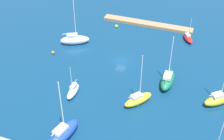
{
  "coord_description": "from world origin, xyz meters",
  "views": [
    {
      "loc": [
        -19.14,
        58.9,
        42.95
      ],
      "look_at": [
        0.0,
        6.49,
        1.5
      ],
      "focal_mm": 48.66,
      "sensor_mm": 36.0,
      "label": 1
    }
  ],
  "objects_px": {
    "sailboat_yellow_near_pier": "(218,99)",
    "sailboat_green_mid_basin": "(168,79)",
    "mooring_buoy_orange": "(53,53)",
    "pier_dock": "(147,24)",
    "mooring_buoy_yellow": "(116,26)",
    "sailboat_yellow_outer_mooring": "(138,99)",
    "sailboat_white_lone_south": "(73,91)",
    "sailboat_red_by_breakwater": "(188,38)",
    "sailboat_white_along_channel": "(75,40)",
    "sailboat_blue_lone_north": "(63,133)"
  },
  "relations": [
    {
      "from": "sailboat_white_along_channel",
      "to": "sailboat_yellow_near_pier",
      "type": "relative_size",
      "value": 1.01
    },
    {
      "from": "sailboat_yellow_near_pier",
      "to": "sailboat_white_lone_south",
      "type": "xyz_separation_m",
      "value": [
        29.16,
        7.6,
        -0.29
      ]
    },
    {
      "from": "pier_dock",
      "to": "sailboat_blue_lone_north",
      "type": "height_order",
      "value": "sailboat_blue_lone_north"
    },
    {
      "from": "sailboat_yellow_near_pier",
      "to": "mooring_buoy_orange",
      "type": "bearing_deg",
      "value": 130.68
    },
    {
      "from": "sailboat_white_along_channel",
      "to": "mooring_buoy_orange",
      "type": "bearing_deg",
      "value": -144.4
    },
    {
      "from": "sailboat_white_along_channel",
      "to": "mooring_buoy_orange",
      "type": "xyz_separation_m",
      "value": [
        3.21,
        6.29,
        -0.95
      ]
    },
    {
      "from": "sailboat_blue_lone_north",
      "to": "mooring_buoy_orange",
      "type": "xyz_separation_m",
      "value": [
        15.46,
        -23.88,
        -0.92
      ]
    },
    {
      "from": "sailboat_red_by_breakwater",
      "to": "sailboat_yellow_near_pier",
      "type": "bearing_deg",
      "value": -7.42
    },
    {
      "from": "sailboat_white_along_channel",
      "to": "sailboat_red_by_breakwater",
      "type": "relative_size",
      "value": 1.84
    },
    {
      "from": "pier_dock",
      "to": "sailboat_yellow_outer_mooring",
      "type": "distance_m",
      "value": 34.32
    },
    {
      "from": "sailboat_white_along_channel",
      "to": "mooring_buoy_yellow",
      "type": "xyz_separation_m",
      "value": [
        -7.38,
        -12.44,
        -0.91
      ]
    },
    {
      "from": "sailboat_yellow_near_pier",
      "to": "sailboat_yellow_outer_mooring",
      "type": "distance_m",
      "value": 16.37
    },
    {
      "from": "sailboat_white_along_channel",
      "to": "sailboat_blue_lone_north",
      "type": "height_order",
      "value": "sailboat_white_along_channel"
    },
    {
      "from": "sailboat_yellow_near_pier",
      "to": "sailboat_white_lone_south",
      "type": "relative_size",
      "value": 1.7
    },
    {
      "from": "sailboat_red_by_breakwater",
      "to": "sailboat_yellow_outer_mooring",
      "type": "distance_m",
      "value": 29.4
    },
    {
      "from": "mooring_buoy_orange",
      "to": "mooring_buoy_yellow",
      "type": "bearing_deg",
      "value": -119.51
    },
    {
      "from": "pier_dock",
      "to": "mooring_buoy_yellow",
      "type": "relative_size",
      "value": 29.96
    },
    {
      "from": "sailboat_yellow_near_pier",
      "to": "mooring_buoy_yellow",
      "type": "xyz_separation_m",
      "value": [
        30.38,
        -23.6,
        -0.82
      ]
    },
    {
      "from": "sailboat_yellow_near_pier",
      "to": "sailboat_blue_lone_north",
      "type": "distance_m",
      "value": 31.81
    },
    {
      "from": "sailboat_white_lone_south",
      "to": "sailboat_green_mid_basin",
      "type": "bearing_deg",
      "value": 118.44
    },
    {
      "from": "pier_dock",
      "to": "sailboat_blue_lone_north",
      "type": "xyz_separation_m",
      "value": [
        3.3,
        47.11,
        0.92
      ]
    },
    {
      "from": "sailboat_yellow_near_pier",
      "to": "mooring_buoy_orange",
      "type": "xyz_separation_m",
      "value": [
        40.97,
        -4.88,
        -0.86
      ]
    },
    {
      "from": "sailboat_green_mid_basin",
      "to": "mooring_buoy_orange",
      "type": "bearing_deg",
      "value": 85.96
    },
    {
      "from": "sailboat_white_lone_south",
      "to": "sailboat_yellow_outer_mooring",
      "type": "relative_size",
      "value": 0.63
    },
    {
      "from": "sailboat_blue_lone_north",
      "to": "mooring_buoy_orange",
      "type": "bearing_deg",
      "value": 45.95
    },
    {
      "from": "pier_dock",
      "to": "sailboat_red_by_breakwater",
      "type": "bearing_deg",
      "value": 159.09
    },
    {
      "from": "pier_dock",
      "to": "sailboat_yellow_near_pier",
      "type": "distance_m",
      "value": 35.84
    },
    {
      "from": "sailboat_yellow_outer_mooring",
      "to": "mooring_buoy_yellow",
      "type": "distance_m",
      "value": 32.75
    },
    {
      "from": "pier_dock",
      "to": "sailboat_red_by_breakwater",
      "type": "xyz_separation_m",
      "value": [
        -12.56,
        4.8,
        0.38
      ]
    },
    {
      "from": "sailboat_yellow_outer_mooring",
      "to": "sailboat_red_by_breakwater",
      "type": "bearing_deg",
      "value": 25.85
    },
    {
      "from": "sailboat_yellow_near_pier",
      "to": "mooring_buoy_yellow",
      "type": "distance_m",
      "value": 38.48
    },
    {
      "from": "pier_dock",
      "to": "sailboat_white_lone_south",
      "type": "height_order",
      "value": "sailboat_white_lone_south"
    },
    {
      "from": "pier_dock",
      "to": "mooring_buoy_yellow",
      "type": "xyz_separation_m",
      "value": [
        8.16,
        4.51,
        0.04
      ]
    },
    {
      "from": "sailboat_blue_lone_north",
      "to": "sailboat_yellow_outer_mooring",
      "type": "xyz_separation_m",
      "value": [
        -10.1,
        -13.48,
        -0.2
      ]
    },
    {
      "from": "sailboat_red_by_breakwater",
      "to": "sailboat_blue_lone_north",
      "type": "bearing_deg",
      "value": -50.47
    },
    {
      "from": "sailboat_white_lone_south",
      "to": "mooring_buoy_orange",
      "type": "distance_m",
      "value": 17.19
    },
    {
      "from": "pier_dock",
      "to": "sailboat_yellow_near_pier",
      "type": "xyz_separation_m",
      "value": [
        -22.22,
        28.11,
        0.86
      ]
    },
    {
      "from": "sailboat_red_by_breakwater",
      "to": "mooring_buoy_orange",
      "type": "xyz_separation_m",
      "value": [
        31.31,
        18.43,
        -0.38
      ]
    },
    {
      "from": "sailboat_yellow_near_pier",
      "to": "sailboat_yellow_outer_mooring",
      "type": "xyz_separation_m",
      "value": [
        15.41,
        5.52,
        -0.13
      ]
    },
    {
      "from": "sailboat_yellow_near_pier",
      "to": "mooring_buoy_orange",
      "type": "height_order",
      "value": "sailboat_yellow_near_pier"
    },
    {
      "from": "sailboat_yellow_near_pier",
      "to": "mooring_buoy_yellow",
      "type": "height_order",
      "value": "sailboat_yellow_near_pier"
    },
    {
      "from": "pier_dock",
      "to": "mooring_buoy_orange",
      "type": "xyz_separation_m",
      "value": [
        18.76,
        23.23,
        -0.0
      ]
    },
    {
      "from": "pier_dock",
      "to": "sailboat_white_along_channel",
      "type": "xyz_separation_m",
      "value": [
        15.54,
        16.94,
        0.95
      ]
    },
    {
      "from": "mooring_buoy_yellow",
      "to": "mooring_buoy_orange",
      "type": "bearing_deg",
      "value": 60.49
    },
    {
      "from": "pier_dock",
      "to": "sailboat_yellow_outer_mooring",
      "type": "xyz_separation_m",
      "value": [
        -6.81,
        33.63,
        0.73
      ]
    },
    {
      "from": "sailboat_green_mid_basin",
      "to": "mooring_buoy_yellow",
      "type": "distance_m",
      "value": 28.45
    },
    {
      "from": "pier_dock",
      "to": "sailboat_green_mid_basin",
      "type": "xyz_separation_m",
      "value": [
        -11.17,
        25.36,
        0.95
      ]
    },
    {
      "from": "sailboat_white_lone_south",
      "to": "mooring_buoy_orange",
      "type": "height_order",
      "value": "sailboat_white_lone_south"
    },
    {
      "from": "sailboat_yellow_near_pier",
      "to": "sailboat_green_mid_basin",
      "type": "xyz_separation_m",
      "value": [
        11.05,
        -2.74,
        0.1
      ]
    },
    {
      "from": "pier_dock",
      "to": "sailboat_green_mid_basin",
      "type": "height_order",
      "value": "sailboat_green_mid_basin"
    }
  ]
}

